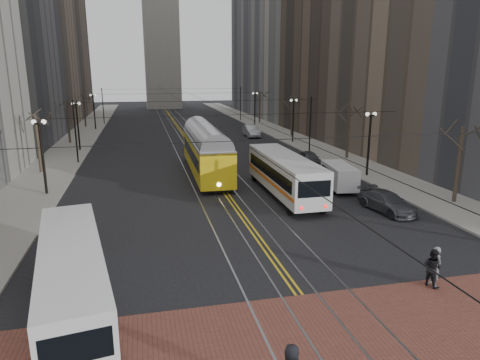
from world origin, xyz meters
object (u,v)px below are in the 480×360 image
cargo_van (339,177)px  pedestrian_b (435,266)px  sedan_parked (387,202)px  sedan_silver (251,131)px  rear_bus (284,176)px  transit_bus (73,278)px  sedan_grey (310,158)px  streetcar (206,155)px  pedestrian_c (432,267)px

cargo_van → pedestrian_b: cargo_van is taller
sedan_parked → pedestrian_b: bearing=-119.5°
sedan_silver → pedestrian_b: size_ratio=2.83×
rear_bus → sedan_parked: (5.58, -5.44, -0.88)m
rear_bus → sedan_silver: rear_bus is taller
transit_bus → sedan_grey: 31.00m
transit_bus → sedan_parked: 20.89m
sedan_parked → sedan_silver: bearing=81.5°
streetcar → sedan_silver: 24.59m
sedan_silver → pedestrian_c: (-3.65, -46.34, 0.03)m
rear_bus → cargo_van: rear_bus is taller
streetcar → sedan_silver: bearing=66.6°
sedan_silver → streetcar: bearing=-113.4°
cargo_van → pedestrian_c: cargo_van is taller
transit_bus → sedan_silver: transit_bus is taller
sedan_grey → pedestrian_c: 25.82m
cargo_van → sedan_grey: size_ratio=1.12×
cargo_van → transit_bus: bearing=-134.6°
transit_bus → sedan_silver: (18.88, 44.84, -0.53)m
streetcar → pedestrian_b: streetcar is taller
pedestrian_c → sedan_silver: bearing=-24.7°
streetcar → sedan_silver: size_ratio=2.98×
transit_bus → sedan_silver: size_ratio=2.14×
cargo_van → sedan_parked: size_ratio=1.00×
cargo_van → sedan_parked: bearing=-76.0°
rear_bus → cargo_van: bearing=6.4°
sedan_silver → pedestrian_b: (-3.53, -46.34, 0.07)m
transit_bus → pedestrian_b: bearing=-14.9°
sedan_silver → pedestrian_b: pedestrian_b is taller
transit_bus → streetcar: 24.11m
transit_bus → cargo_van: transit_bus is taller
transit_bus → rear_bus: 19.37m
sedan_silver → pedestrian_c: bearing=-93.4°
sedan_silver → sedan_parked: (0.22, -36.40, -0.17)m
streetcar → sedan_grey: 11.13m
pedestrian_c → sedan_grey: bearing=-30.1°
sedan_parked → pedestrian_c: (-3.87, -9.94, 0.21)m
streetcar → sedan_silver: streetcar is taller
sedan_parked → streetcar: bearing=117.7°
cargo_van → pedestrian_c: 16.23m
cargo_van → sedan_grey: cargo_van is taller
rear_bus → cargo_van: size_ratio=2.56×
cargo_van → sedan_parked: 6.03m
transit_bus → rear_bus: size_ratio=0.93×
sedan_silver → pedestrian_c: 46.48m
rear_bus → sedan_silver: bearing=80.3°
sedan_grey → sedan_silver: (-0.81, 20.90, 0.14)m
cargo_van → sedan_parked: cargo_van is taller
pedestrian_b → pedestrian_c: bearing=-92.7°
pedestrian_b → pedestrian_c: 0.12m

